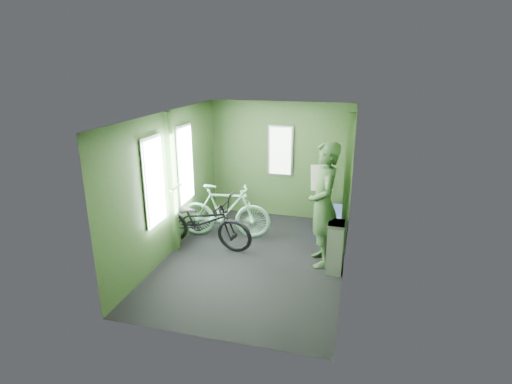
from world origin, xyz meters
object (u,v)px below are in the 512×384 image
(bicycle_black, at_px, (203,247))
(bench_seat, at_px, (334,221))
(waste_box, at_px, (335,247))
(passenger, at_px, (324,205))
(bicycle_mint, at_px, (225,236))

(bicycle_black, distance_m, bench_seat, 2.38)
(waste_box, relative_size, bench_seat, 0.83)
(passenger, distance_m, waste_box, 0.65)
(waste_box, bearing_deg, passenger, 135.81)
(passenger, relative_size, bench_seat, 2.02)
(bicycle_black, relative_size, bicycle_mint, 1.10)
(bicycle_black, xyz_separation_m, bench_seat, (2.12, 1.05, 0.28))
(passenger, height_order, bench_seat, passenger)
(waste_box, bearing_deg, bicycle_mint, 159.22)
(bicycle_black, xyz_separation_m, passenger, (2.01, -0.04, 0.96))
(bicycle_black, bearing_deg, waste_box, -90.22)
(passenger, bearing_deg, bench_seat, 159.90)
(bicycle_black, relative_size, bench_seat, 1.88)
(bicycle_black, relative_size, passenger, 0.93)
(bicycle_black, xyz_separation_m, bicycle_mint, (0.24, 0.50, 0.00))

